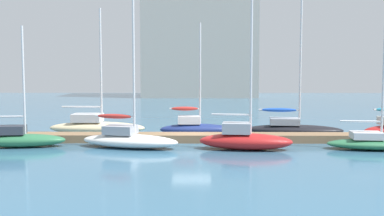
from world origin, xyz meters
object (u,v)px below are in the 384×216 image
Objects in this scene: sailboat_6 at (293,127)px; harbor_building_distant at (199,32)px; sailboat_2 at (96,126)px; sailboat_5 at (245,139)px; sailboat_4 at (195,127)px; sailboat_1 at (20,138)px; sailboat_3 at (128,138)px; sailboat_7 at (375,142)px.

sailboat_6 is 47.38m from harbor_building_distant.
sailboat_6 is at bearing 1.02° from sailboat_2.
sailboat_2 is 1.04× the size of sailboat_5.
sailboat_4 is 6.29m from sailboat_5.
sailboat_5 is at bearing -87.48° from harbor_building_distant.
sailboat_1 is 53.25m from harbor_building_distant.
sailboat_2 is at bearing 155.45° from sailboat_5.
sailboat_5 is 7.19m from sailboat_6.
sailboat_1 is 0.81× the size of sailboat_3.
harbor_building_distant reaches higher than sailboat_4.
sailboat_5 is at bearing -9.53° from sailboat_1.
sailboat_2 is 1.00× the size of sailboat_3.
harbor_building_distant reaches higher than sailboat_6.
sailboat_6 reaches higher than sailboat_7.
sailboat_2 is at bearing -173.56° from sailboat_6.
sailboat_4 is at bearing -90.75° from harbor_building_distant.
sailboat_5 is 0.39× the size of harbor_building_distant.
sailboat_2 reaches higher than sailboat_5.
sailboat_2 is 47.36m from harbor_building_distant.
sailboat_2 reaches higher than sailboat_1.
sailboat_5 reaches higher than sailboat_7.
sailboat_2 is 6.42m from sailboat_3.
sailboat_1 is 11.60m from sailboat_4.
sailboat_5 is 1.20× the size of sailboat_7.
sailboat_1 is 0.66× the size of sailboat_6.
harbor_building_distant is (-2.28, 51.71, 10.37)m from sailboat_5.
sailboat_6 reaches higher than sailboat_2.
sailboat_1 is at bearing -102.30° from harbor_building_distant.
sailboat_3 is (3.17, -5.58, -0.02)m from sailboat_2.
sailboat_2 is at bearing 175.00° from sailboat_4.
sailboat_7 is (20.98, -0.66, -0.10)m from sailboat_1.
sailboat_7 is at bearing -28.39° from sailboat_4.
harbor_building_distant reaches higher than sailboat_5.
sailboat_6 is at bearing -82.12° from harbor_building_distant.
sailboat_3 is 6.40m from sailboat_4.
sailboat_3 is 1.03× the size of sailboat_5.
sailboat_5 is at bearing -117.02° from sailboat_6.
sailboat_4 is 0.91× the size of sailboat_5.
sailboat_1 is 18.23m from sailboat_6.
sailboat_6 is 6.86m from sailboat_7.
sailboat_6 is 0.49× the size of harbor_building_distant.
harbor_building_distant is (-9.86, 51.67, 10.56)m from sailboat_7.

